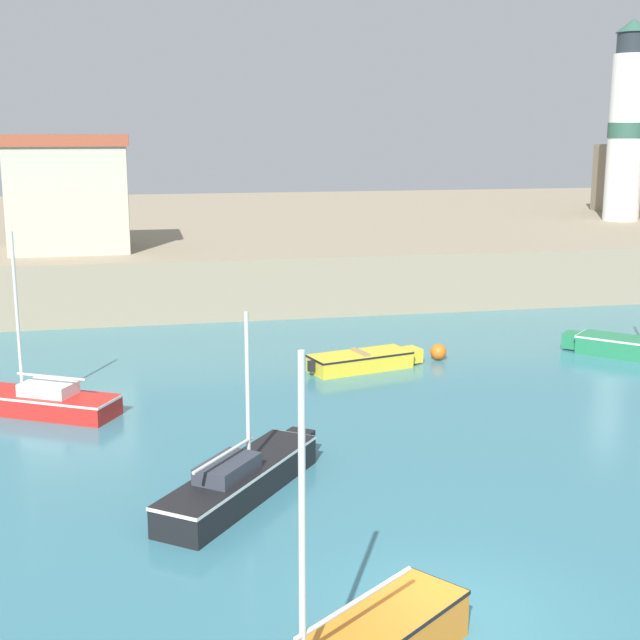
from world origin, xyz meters
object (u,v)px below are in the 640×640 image
(harbor_shed_mid_row, at_px, (70,192))
(sailboat_black_6, at_px, (242,478))
(sailboat_red_4, at_px, (32,399))
(mooring_buoy, at_px, (438,352))
(dinghy_yellow_0, at_px, (363,360))
(lighthouse, at_px, (627,125))

(harbor_shed_mid_row, bearing_deg, sailboat_black_6, -78.01)
(sailboat_red_4, height_order, mooring_buoy, sailboat_red_4)
(dinghy_yellow_0, xyz_separation_m, harbor_shed_mid_row, (-10.48, 13.45, 5.04))
(lighthouse, bearing_deg, sailboat_red_4, -144.34)
(sailboat_black_6, bearing_deg, dinghy_yellow_0, 61.52)
(dinghy_yellow_0, height_order, lighthouse, lighthouse)
(mooring_buoy, xyz_separation_m, lighthouse, (18.53, 19.84, 8.12))
(sailboat_red_4, xyz_separation_m, harbor_shed_mid_row, (0.34, 16.15, 4.96))
(lighthouse, bearing_deg, dinghy_yellow_0, -136.39)
(sailboat_red_4, height_order, lighthouse, lighthouse)
(dinghy_yellow_0, bearing_deg, mooring_buoy, 12.45)
(harbor_shed_mid_row, bearing_deg, mooring_buoy, -43.51)
(sailboat_black_6, xyz_separation_m, lighthouse, (27.00, 30.60, 7.97))
(dinghy_yellow_0, relative_size, sailboat_red_4, 0.78)
(lighthouse, bearing_deg, sailboat_black_6, -131.42)
(dinghy_yellow_0, distance_m, harbor_shed_mid_row, 17.78)
(sailboat_black_6, xyz_separation_m, harbor_shed_mid_row, (-5.00, 23.55, 4.91))
(dinghy_yellow_0, bearing_deg, lighthouse, 43.61)
(sailboat_red_4, xyz_separation_m, mooring_buoy, (13.81, 3.37, -0.10))
(mooring_buoy, distance_m, harbor_shed_mid_row, 19.25)
(mooring_buoy, bearing_deg, sailboat_red_4, -166.31)
(dinghy_yellow_0, distance_m, sailboat_black_6, 11.50)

